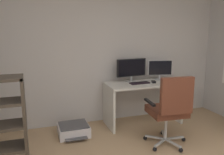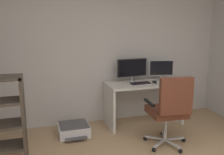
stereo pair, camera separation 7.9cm
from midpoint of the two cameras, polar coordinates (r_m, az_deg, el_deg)
wall_back at (r=4.17m, az=-3.19°, el=6.81°), size 4.72×0.10×2.61m
desk at (r=4.18m, az=8.24°, el=-4.04°), size 1.31×0.60×0.74m
monitor_main at (r=4.13m, az=5.46°, el=2.18°), size 0.55×0.18×0.41m
monitor_secondary at (r=4.39m, az=12.31°, el=2.08°), size 0.45×0.18×0.36m
keyboard at (r=4.05m, az=7.43°, el=-1.36°), size 0.35×0.15×0.02m
computer_mouse at (r=4.14m, az=10.79°, el=-1.09°), size 0.09×0.11×0.03m
office_chair at (r=3.37m, az=14.46°, el=-7.14°), size 0.63×0.63×1.04m
printer at (r=3.86m, az=-8.66°, el=-12.34°), size 0.47×0.50×0.19m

